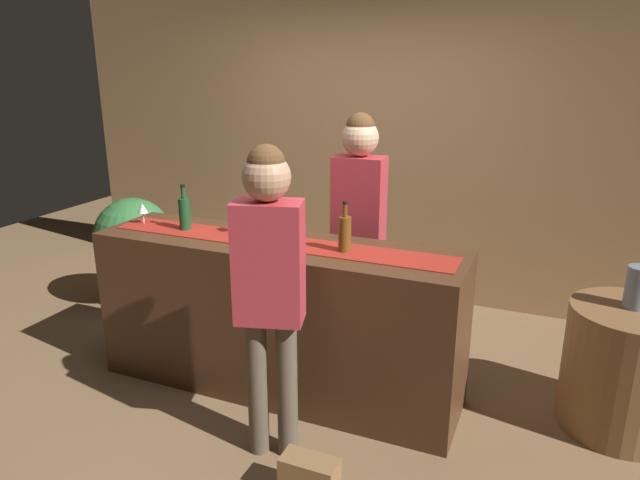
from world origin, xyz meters
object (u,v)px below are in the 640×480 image
object	(u,v)px
wine_bottle_green	(185,213)
wine_bottle_clear	(260,220)
wine_glass_mid_counter	(232,217)
potted_plant_tall	(134,245)
bartender	(359,212)
wine_bottle_amber	(345,233)
wine_glass_near_customer	(284,226)
wine_glass_far_end	(143,209)
vase_on_side_table	(638,287)
handbag	(309,478)
customer_sipping	(269,274)
round_side_table	(625,369)

from	to	relation	value
wine_bottle_green	wine_bottle_clear	xyz separation A→B (m)	(0.53, 0.05, 0.00)
wine_glass_mid_counter	potted_plant_tall	size ratio (longest dim) A/B	0.15
wine_bottle_clear	bartender	size ratio (longest dim) A/B	0.17
potted_plant_tall	wine_bottle_clear	bearing A→B (deg)	-22.20
wine_bottle_green	wine_bottle_amber	world-z (taller)	same
wine_glass_near_customer	wine_glass_far_end	size ratio (longest dim) A/B	1.00
vase_on_side_table	handbag	xyz separation A→B (m)	(-1.42, -1.28, -0.75)
customer_sipping	wine_glass_far_end	bearing A→B (deg)	138.22
wine_bottle_clear	round_side_table	bearing A→B (deg)	8.91
potted_plant_tall	handbag	xyz separation A→B (m)	(2.34, -1.56, -0.44)
wine_bottle_amber	vase_on_side_table	size ratio (longest dim) A/B	1.26
wine_glass_mid_counter	wine_bottle_clear	bearing A→B (deg)	-3.05
round_side_table	wine_bottle_clear	bearing A→B (deg)	-171.09
wine_glass_mid_counter	bartender	distance (m)	0.85
vase_on_side_table	customer_sipping	bearing A→B (deg)	-149.42
wine_glass_near_customer	customer_sipping	world-z (taller)	customer_sipping
wine_bottle_green	wine_glass_mid_counter	distance (m)	0.33
wine_bottle_clear	customer_sipping	size ratio (longest dim) A/B	0.18
wine_bottle_green	handbag	size ratio (longest dim) A/B	1.08
round_side_table	wine_glass_mid_counter	bearing A→B (deg)	-172.12
wine_glass_far_end	round_side_table	world-z (taller)	wine_glass_far_end
wine_bottle_clear	vase_on_side_table	world-z (taller)	wine_bottle_clear
wine_bottle_amber	wine_bottle_clear	xyz separation A→B (m)	(-0.59, 0.07, 0.00)
bartender	customer_sipping	distance (m)	1.19
customer_sipping	vase_on_side_table	size ratio (longest dim) A/B	7.02
round_side_table	customer_sipping	bearing A→B (deg)	-150.23
customer_sipping	handbag	distance (m)	1.02
wine_bottle_clear	wine_glass_near_customer	size ratio (longest dim) A/B	2.10
wine_glass_near_customer	bartender	world-z (taller)	bartender
wine_bottle_green	wine_bottle_clear	size ratio (longest dim) A/B	1.00
wine_bottle_amber	handbag	size ratio (longest dim) A/B	1.08
bartender	round_side_table	size ratio (longest dim) A/B	2.35
wine_bottle_green	wine_glass_far_end	bearing A→B (deg)	178.87
customer_sipping	wine_bottle_amber	bearing A→B (deg)	57.30
wine_bottle_green	wine_bottle_clear	world-z (taller)	same
wine_glass_near_customer	vase_on_side_table	bearing A→B (deg)	11.76
wine_bottle_clear	bartender	xyz separation A→B (m)	(0.47, 0.52, -0.03)
wine_glass_far_end	wine_bottle_clear	bearing A→B (deg)	2.86
wine_glass_far_end	customer_sipping	size ratio (longest dim) A/B	0.09
wine_bottle_clear	wine_glass_mid_counter	size ratio (longest dim) A/B	2.10
vase_on_side_table	wine_bottle_green	bearing A→B (deg)	-171.13
wine_glass_mid_counter	potted_plant_tall	xyz separation A→B (m)	(-1.39, 0.64, -0.55)
bartender	vase_on_side_table	world-z (taller)	bartender
bartender	wine_bottle_amber	bearing A→B (deg)	99.69
wine_bottle_amber	potted_plant_tall	world-z (taller)	wine_bottle_amber
wine_bottle_green	wine_glass_near_customer	size ratio (longest dim) A/B	2.10
wine_bottle_amber	wine_bottle_clear	world-z (taller)	same
wine_bottle_green	bartender	xyz separation A→B (m)	(0.99, 0.57, -0.03)
wine_bottle_clear	customer_sipping	world-z (taller)	customer_sipping
wine_glass_near_customer	vase_on_side_table	xyz separation A→B (m)	(1.97, 0.41, -0.24)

